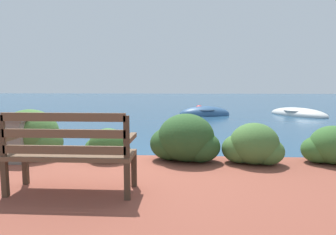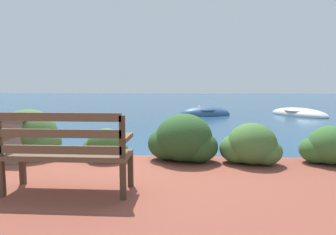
{
  "view_description": "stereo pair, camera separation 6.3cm",
  "coord_description": "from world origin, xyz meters",
  "px_view_note": "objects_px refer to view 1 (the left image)",
  "views": [
    {
      "loc": [
        0.71,
        -5.03,
        1.45
      ],
      "look_at": [
        0.1,
        5.39,
        0.27
      ],
      "focal_mm": 32.0,
      "sensor_mm": 36.0,
      "label": 1
    },
    {
      "loc": [
        0.78,
        -5.02,
        1.45
      ],
      "look_at": [
        0.1,
        5.39,
        0.27
      ],
      "focal_mm": 32.0,
      "sensor_mm": 36.0,
      "label": 2
    }
  ],
  "objects_px": {
    "rowboat_nearest": "(205,114)",
    "rowboat_mid": "(298,114)",
    "park_bench": "(70,151)",
    "mooring_buoy": "(199,109)"
  },
  "relations": [
    {
      "from": "rowboat_nearest",
      "to": "mooring_buoy",
      "type": "bearing_deg",
      "value": 79.85
    },
    {
      "from": "rowboat_nearest",
      "to": "mooring_buoy",
      "type": "distance_m",
      "value": 2.32
    },
    {
      "from": "park_bench",
      "to": "rowboat_nearest",
      "type": "relative_size",
      "value": 0.55
    },
    {
      "from": "park_bench",
      "to": "mooring_buoy",
      "type": "distance_m",
      "value": 13.04
    },
    {
      "from": "rowboat_mid",
      "to": "mooring_buoy",
      "type": "height_order",
      "value": "rowboat_mid"
    },
    {
      "from": "park_bench",
      "to": "rowboat_mid",
      "type": "bearing_deg",
      "value": 55.37
    },
    {
      "from": "rowboat_nearest",
      "to": "mooring_buoy",
      "type": "relative_size",
      "value": 5.07
    },
    {
      "from": "rowboat_nearest",
      "to": "rowboat_mid",
      "type": "xyz_separation_m",
      "value": [
        4.32,
        0.34,
        -0.01
      ]
    },
    {
      "from": "park_bench",
      "to": "rowboat_nearest",
      "type": "distance_m",
      "value": 10.79
    },
    {
      "from": "rowboat_nearest",
      "to": "rowboat_mid",
      "type": "height_order",
      "value": "rowboat_nearest"
    }
  ]
}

